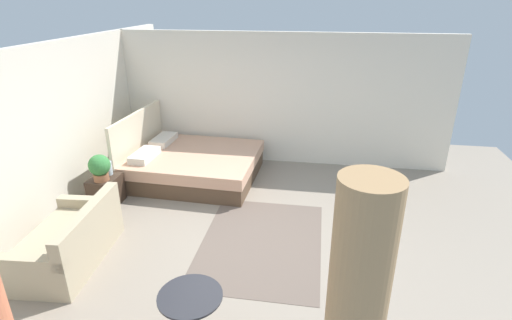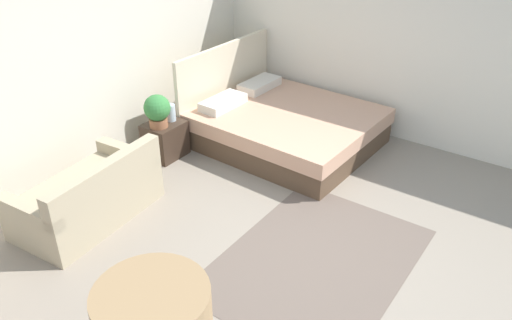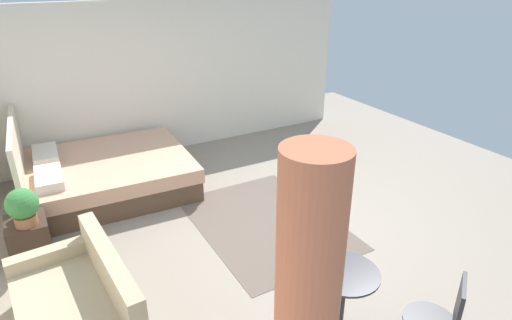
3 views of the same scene
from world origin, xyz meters
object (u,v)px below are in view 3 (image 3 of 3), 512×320
(potted_plant, at_px, (22,206))
(balcony_table, at_px, (343,293))
(vase, at_px, (24,206))
(cafe_chair_near_window, at_px, (443,317))
(bed, at_px, (104,174))
(nightstand, at_px, (29,238))
(couch, at_px, (79,311))

(potted_plant, xyz_separation_m, balcony_table, (-2.48, -2.25, -0.21))
(vase, xyz_separation_m, cafe_chair_near_window, (-3.33, -2.69, -0.04))
(cafe_chair_near_window, bearing_deg, bed, 20.80)
(cafe_chair_near_window, bearing_deg, vase, 38.99)
(vase, xyz_separation_m, balcony_table, (-2.70, -2.25, -0.09))
(bed, xyz_separation_m, nightstand, (-1.17, 1.05, -0.04))
(balcony_table, xyz_separation_m, cafe_chair_near_window, (-0.63, -0.45, 0.06))
(balcony_table, height_order, cafe_chair_near_window, cafe_chair_near_window)
(vase, height_order, balcony_table, balcony_table)
(balcony_table, relative_size, cafe_chair_near_window, 0.79)
(potted_plant, bearing_deg, bed, -38.95)
(vase, bearing_deg, cafe_chair_near_window, -141.01)
(vase, bearing_deg, potted_plant, 179.84)
(couch, bearing_deg, bed, -15.83)
(balcony_table, bearing_deg, cafe_chair_near_window, -144.68)
(nightstand, bearing_deg, potted_plant, -168.82)
(nightstand, xyz_separation_m, potted_plant, (-0.10, -0.02, 0.46))
(balcony_table, bearing_deg, vase, 39.79)
(vase, bearing_deg, balcony_table, -140.21)
(couch, bearing_deg, potted_plant, 11.74)
(potted_plant, bearing_deg, vase, -0.16)
(couch, xyz_separation_m, vase, (1.58, 0.28, 0.31))
(couch, relative_size, vase, 7.11)
(bed, relative_size, couch, 1.48)
(potted_plant, bearing_deg, cafe_chair_near_window, -139.08)
(bed, bearing_deg, cafe_chair_near_window, -159.20)
(potted_plant, relative_size, vase, 1.94)
(balcony_table, bearing_deg, couch, 60.37)
(nightstand, relative_size, balcony_table, 0.70)
(potted_plant, bearing_deg, couch, -168.26)
(couch, bearing_deg, nightstand, 11.70)
(nightstand, height_order, vase, vase)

